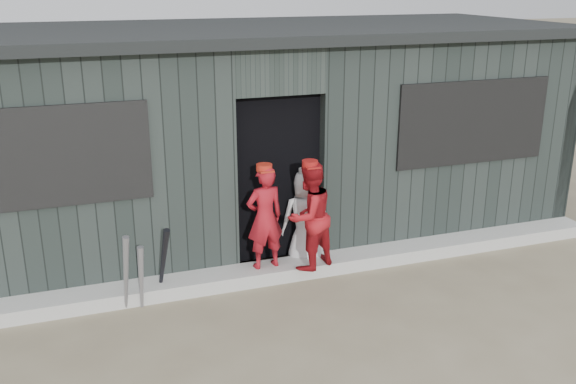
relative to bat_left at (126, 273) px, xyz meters
name	(u,v)px	position (x,y,z in m)	size (l,w,h in m)	color
ground	(356,363)	(1.77, -1.58, -0.42)	(80.00, 80.00, 0.00)	#70654E
curb	(287,270)	(1.77, 0.24, -0.34)	(8.00, 0.36, 0.15)	#A8A9A3
bat_left	(126,273)	(0.00, 0.00, 0.00)	(0.07, 0.07, 0.84)	gray
bat_mid	(141,277)	(0.14, 0.01, -0.07)	(0.07, 0.07, 0.69)	gray
bat_right	(163,262)	(0.39, 0.15, -0.01)	(0.07, 0.07, 0.84)	black
player_red_left	(265,218)	(1.51, 0.25, 0.31)	(0.42, 0.28, 1.15)	maroon
player_red_right	(309,216)	(1.96, 0.08, 0.33)	(0.58, 0.45, 1.19)	maroon
player_grey_back	(306,219)	(2.06, 0.45, 0.15)	(0.56, 0.36, 1.14)	silver
dugout	(245,132)	(1.77, 1.92, 0.87)	(8.30, 3.30, 2.62)	black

